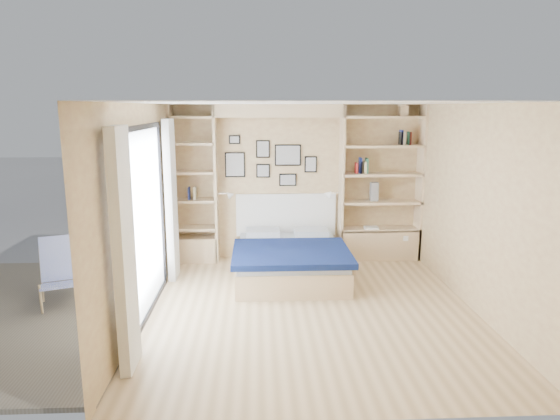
{
  "coord_description": "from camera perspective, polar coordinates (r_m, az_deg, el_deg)",
  "views": [
    {
      "loc": [
        -0.65,
        -5.77,
        2.46
      ],
      "look_at": [
        -0.34,
        0.9,
        1.07
      ],
      "focal_mm": 32.0,
      "sensor_mm": 36.0,
      "label": 1
    }
  ],
  "objects": [
    {
      "name": "reading_lamps",
      "position": [
        7.9,
        -0.09,
        1.8
      ],
      "size": [
        1.92,
        0.12,
        0.15
      ],
      "color": "silver",
      "rests_on": "ground"
    },
    {
      "name": "ground",
      "position": [
        6.31,
        3.53,
        -11.26
      ],
      "size": [
        4.5,
        4.5,
        0.0
      ],
      "primitive_type": "plane",
      "color": "tan",
      "rests_on": "ground"
    },
    {
      "name": "deck_chair",
      "position": [
        6.96,
        -23.76,
        -6.52
      ],
      "size": [
        0.76,
        0.95,
        0.84
      ],
      "rotation": [
        0.0,
        0.0,
        0.36
      ],
      "color": "tan",
      "rests_on": "ground"
    },
    {
      "name": "photo_gallery",
      "position": [
        8.04,
        -1.25,
        5.6
      ],
      "size": [
        1.48,
        0.02,
        0.82
      ],
      "color": "black",
      "rests_on": "ground"
    },
    {
      "name": "room_shell",
      "position": [
        7.43,
        -0.58,
        0.98
      ],
      "size": [
        4.5,
        4.5,
        4.5
      ],
      "color": "#CEB67D",
      "rests_on": "ground"
    },
    {
      "name": "deck",
      "position": [
        6.93,
        -28.14,
        -10.52
      ],
      "size": [
        3.2,
        4.0,
        0.05
      ],
      "primitive_type": "cube",
      "color": "#6F6352",
      "rests_on": "ground"
    },
    {
      "name": "bed",
      "position": [
        7.37,
        1.11,
        -5.6
      ],
      "size": [
        1.63,
        2.0,
        1.07
      ],
      "color": "beige",
      "rests_on": "ground"
    },
    {
      "name": "shelf_decor",
      "position": [
        8.09,
        10.43,
        6.17
      ],
      "size": [
        3.52,
        0.23,
        2.03
      ],
      "color": "#A51E1E",
      "rests_on": "ground"
    }
  ]
}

